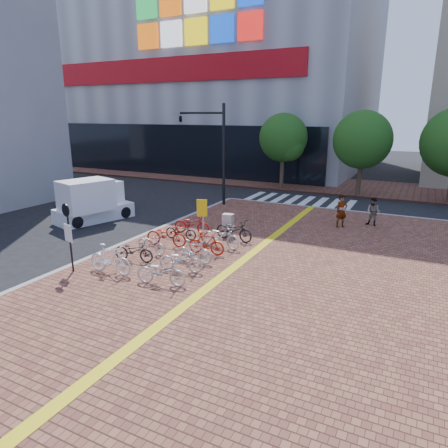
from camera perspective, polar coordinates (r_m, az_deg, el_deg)
The scene contains 28 objects.
ground at distance 16.79m, azimuth -4.81°, elevation -5.56°, with size 120.00×120.00×0.00m, color black.
sidewalk at distance 11.50m, azimuth -5.02°, elevation -15.68°, with size 14.00×34.00×0.15m, color brown.
tactile_strip at distance 11.95m, azimuth -9.25°, elevation -14.09°, with size 0.40×34.00×0.01m, color yellow.
kerb_west at distance 15.97m, azimuth -27.19°, elevation -8.16°, with size 0.25×34.00×0.15m, color gray.
kerb_north at distance 26.53m, azimuth 14.57°, elevation 2.04°, with size 14.00×0.25×0.15m, color gray.
far_sidewalk at distance 35.80m, azimuth 13.04°, elevation 5.53°, with size 70.00×8.00×0.15m, color brown.
department_store at distance 51.97m, azimuth -1.61°, elevation 24.29°, with size 36.00×24.27×28.00m.
crosswalk at distance 29.03m, azimuth 10.61°, elevation 3.27°, with size 7.50×4.00×0.01m.
street_trees at distance 31.00m, azimuth 21.08°, elevation 10.93°, with size 16.20×4.60×6.35m.
bike_0 at distance 15.67m, azimuth -15.96°, elevation -4.86°, with size 0.54×1.92×1.15m, color white.
bike_1 at distance 16.77m, azimuth -12.77°, elevation -3.74°, with size 0.60×1.73×0.91m, color black.
bike_2 at distance 17.57m, azimuth -10.37°, elevation -2.77°, with size 0.58×1.67×0.88m, color silver.
bike_3 at distance 18.42m, azimuth -8.25°, elevation -1.56°, with size 0.69×1.97×1.03m, color #A71E0B.
bike_4 at distance 19.32m, azimuth -6.18°, elevation -0.97°, with size 0.56×1.60×0.84m, color black.
bike_5 at distance 20.15m, azimuth -4.64°, elevation -0.01°, with size 0.67×1.91×1.00m, color #B2100C.
bike_6 at distance 14.32m, azimuth -8.94°, elevation -6.76°, with size 0.65×1.87×0.98m, color #B9BABE.
bike_7 at distance 15.39m, azimuth -6.18°, elevation -5.15°, with size 0.62×1.76×0.93m, color #AEAEB3.
bike_8 at distance 16.22m, azimuth -4.36°, elevation -3.94°, with size 0.45×1.61×0.97m, color silver.
bike_9 at distance 17.16m, azimuth -2.56°, elevation -2.78°, with size 0.46×1.64×0.98m, color #B01F0C.
bike_10 at distance 18.01m, azimuth -0.45°, elevation -1.75°, with size 0.70×2.01×1.06m, color silver.
bike_11 at distance 19.01m, azimuth 1.43°, elevation -0.83°, with size 0.70×2.00×1.05m, color black.
pedestrian_a at distance 22.07m, azimuth 16.44°, elevation 1.76°, with size 0.63×0.42×1.74m, color gray.
pedestrian_b at distance 22.91m, azimuth 20.55°, elevation 1.63°, with size 0.75×0.58×1.54m, color #4A4B5D.
utility_box at distance 19.77m, azimuth 0.57°, elevation -0.11°, with size 0.51×0.37×1.10m, color silver.
yellow_sign at distance 19.23m, azimuth -3.11°, elevation 1.81°, with size 0.52×0.17×1.91m.
notice_sign at distance 16.00m, azimuth -21.37°, elevation -0.71°, with size 0.49×0.17×2.69m.
traffic_light_pole at distance 26.90m, azimuth -2.97°, elevation 12.55°, with size 3.50×1.35×6.51m.
box_truck at distance 24.25m, azimuth -18.31°, elevation 3.16°, with size 2.99×4.63×2.48m.
Camera 1 is at (8.27, -13.32, 6.01)m, focal length 32.00 mm.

